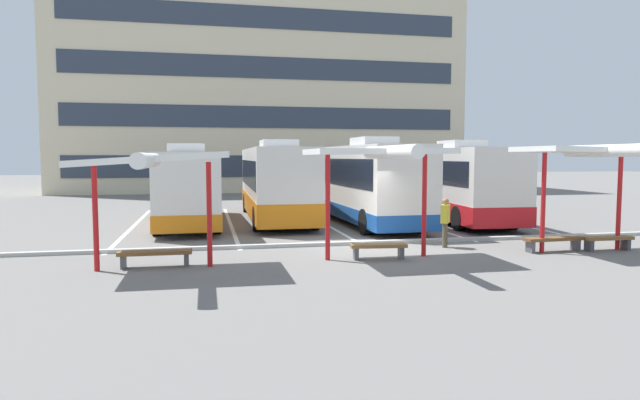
{
  "coord_description": "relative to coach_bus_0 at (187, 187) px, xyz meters",
  "views": [
    {
      "loc": [
        -5.15,
        -16.89,
        2.97
      ],
      "look_at": [
        -1.03,
        2.73,
        1.38
      ],
      "focal_mm": 30.6,
      "sensor_mm": 36.0,
      "label": 1
    }
  ],
  "objects": [
    {
      "name": "coach_bus_1",
      "position": [
        4.03,
        0.75,
        0.08
      ],
      "size": [
        2.82,
        11.04,
        3.71
      ],
      "color": "silver",
      "rests_on": "ground"
    },
    {
      "name": "coach_bus_2",
      "position": [
        7.8,
        -1.09,
        0.17
      ],
      "size": [
        2.75,
        11.01,
        3.8
      ],
      "color": "silver",
      "rests_on": "ground"
    },
    {
      "name": "bench_0",
      "position": [
        -0.56,
        -9.67,
        -1.29
      ],
      "size": [
        1.94,
        0.44,
        0.45
      ],
      "color": "brown",
      "rests_on": "ground"
    },
    {
      "name": "coach_bus_0",
      "position": [
        0.0,
        0.0,
        0.0
      ],
      "size": [
        2.75,
        10.34,
        3.51
      ],
      "color": "silver",
      "rests_on": "ground"
    },
    {
      "name": "waiting_shelter_1",
      "position": [
        5.69,
        -9.87,
        1.4
      ],
      "size": [
        3.95,
        4.42,
        3.27
      ],
      "color": "red",
      "rests_on": "ground"
    },
    {
      "name": "lane_stripe_4",
      "position": [
        14.17,
        -0.48,
        -1.63
      ],
      "size": [
        0.16,
        14.0,
        0.01
      ],
      "primitive_type": "cube",
      "color": "white",
      "rests_on": "ground"
    },
    {
      "name": "bench_3",
      "position": [
        13.27,
        -9.89,
        -1.3
      ],
      "size": [
        1.62,
        0.45,
        0.45
      ],
      "color": "brown",
      "rests_on": "ground"
    },
    {
      "name": "ground_plane",
      "position": [
        5.95,
        -7.88,
        -1.63
      ],
      "size": [
        160.0,
        160.0,
        0.0
      ],
      "primitive_type": "plane",
      "color": "slate"
    },
    {
      "name": "bench_1",
      "position": [
        5.69,
        -9.8,
        -1.3
      ],
      "size": [
        1.67,
        0.6,
        0.45
      ],
      "color": "brown",
      "rests_on": "ground"
    },
    {
      "name": "waiting_passenger_0",
      "position": [
        8.49,
        -8.23,
        -0.7
      ],
      "size": [
        0.45,
        0.51,
        1.63
      ],
      "color": "brown",
      "rests_on": "ground"
    },
    {
      "name": "terminal_building",
      "position": [
        5.98,
        26.91,
        8.43
      ],
      "size": [
        34.91,
        13.26,
        22.86
      ],
      "color": "beige",
      "rests_on": "ground"
    },
    {
      "name": "lane_stripe_2",
      "position": [
        5.95,
        -0.48,
        -1.63
      ],
      "size": [
        0.16,
        14.0,
        0.01
      ],
      "primitive_type": "cube",
      "color": "white",
      "rests_on": "ground"
    },
    {
      "name": "coach_bus_3",
      "position": [
        12.17,
        -0.61,
        0.09
      ],
      "size": [
        3.27,
        11.51,
        3.7
      ],
      "color": "silver",
      "rests_on": "ground"
    },
    {
      "name": "platform_kerb",
      "position": [
        5.95,
        -7.15,
        -1.57
      ],
      "size": [
        44.0,
        0.24,
        0.12
      ],
      "primitive_type": "cube",
      "color": "#ADADA8",
      "rests_on": "ground"
    },
    {
      "name": "lane_stripe_0",
      "position": [
        -2.26,
        -0.48,
        -1.63
      ],
      "size": [
        0.16,
        14.0,
        0.01
      ],
      "primitive_type": "cube",
      "color": "white",
      "rests_on": "ground"
    },
    {
      "name": "bench_2",
      "position": [
        11.47,
        -9.69,
        -1.29
      ],
      "size": [
        1.98,
        0.53,
        0.45
      ],
      "color": "brown",
      "rests_on": "ground"
    },
    {
      "name": "waiting_shelter_2",
      "position": [
        12.37,
        -10.03,
        1.45
      ],
      "size": [
        3.72,
        4.18,
        3.33
      ],
      "color": "red",
      "rests_on": "ground"
    },
    {
      "name": "lane_stripe_3",
      "position": [
        10.06,
        -0.48,
        -1.63
      ],
      "size": [
        0.16,
        14.0,
        0.01
      ],
      "primitive_type": "cube",
      "color": "white",
      "rests_on": "ground"
    },
    {
      "name": "lane_stripe_1",
      "position": [
        1.85,
        -0.48,
        -1.63
      ],
      "size": [
        0.16,
        14.0,
        0.01
      ],
      "primitive_type": "cube",
      "color": "white",
      "rests_on": "ground"
    },
    {
      "name": "waiting_shelter_0",
      "position": [
        -0.56,
        -10.13,
        1.2
      ],
      "size": [
        3.89,
        4.52,
        3.11
      ],
      "color": "red",
      "rests_on": "ground"
    }
  ]
}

